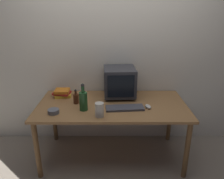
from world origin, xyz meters
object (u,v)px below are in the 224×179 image
(cd_spindle, at_px, (53,111))
(metal_canister, at_px, (99,110))
(bottle_short, at_px, (76,98))
(book_stack, at_px, (62,93))
(keyboard, at_px, (125,108))
(bottle_tall, at_px, (83,100))
(computer_mouse, at_px, (148,107))
(crt_monitor, at_px, (120,82))

(cd_spindle, distance_m, metal_canister, 0.50)
(bottle_short, distance_m, book_stack, 0.30)
(keyboard, relative_size, bottle_tall, 1.37)
(keyboard, height_order, book_stack, book_stack)
(computer_mouse, relative_size, bottle_short, 0.57)
(computer_mouse, distance_m, book_stack, 1.08)
(bottle_short, bearing_deg, computer_mouse, -8.84)
(crt_monitor, height_order, computer_mouse, crt_monitor)
(bottle_short, bearing_deg, metal_canister, -48.43)
(keyboard, distance_m, bottle_tall, 0.47)
(bottle_short, bearing_deg, cd_spindle, -127.94)
(bottle_short, bearing_deg, crt_monitor, 23.15)
(crt_monitor, distance_m, cd_spindle, 0.88)
(crt_monitor, distance_m, computer_mouse, 0.50)
(crt_monitor, relative_size, cd_spindle, 3.37)
(bottle_tall, relative_size, metal_canister, 2.05)
(cd_spindle, bearing_deg, bottle_tall, 14.67)
(bottle_tall, height_order, cd_spindle, bottle_tall)
(computer_mouse, height_order, bottle_tall, bottle_tall)
(book_stack, bearing_deg, computer_mouse, -18.28)
(book_stack, bearing_deg, metal_canister, -47.42)
(crt_monitor, relative_size, bottle_short, 2.32)
(keyboard, distance_m, bottle_short, 0.59)
(bottle_short, distance_m, metal_canister, 0.44)
(computer_mouse, height_order, cd_spindle, cd_spindle)
(bottle_tall, bearing_deg, crt_monitor, 44.50)
(bottle_short, relative_size, book_stack, 0.73)
(cd_spindle, height_order, metal_canister, metal_canister)
(computer_mouse, bearing_deg, keyboard, 170.81)
(keyboard, distance_m, metal_canister, 0.33)
(crt_monitor, xyz_separation_m, cd_spindle, (-0.72, -0.48, -0.17))
(bottle_short, height_order, book_stack, bottle_short)
(metal_canister, bearing_deg, keyboard, 33.04)
(bottle_short, height_order, metal_canister, bottle_short)
(keyboard, bearing_deg, metal_canister, -152.20)
(bottle_tall, bearing_deg, keyboard, 3.20)
(crt_monitor, distance_m, book_stack, 0.73)
(keyboard, relative_size, computer_mouse, 4.20)
(computer_mouse, height_order, book_stack, book_stack)
(cd_spindle, bearing_deg, bottle_short, 52.06)
(crt_monitor, bearing_deg, bottle_tall, -135.50)
(crt_monitor, distance_m, bottle_short, 0.57)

